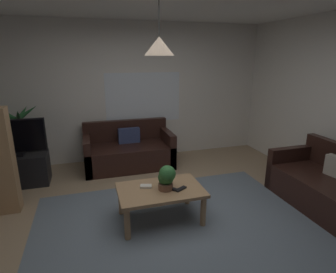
{
  "coord_description": "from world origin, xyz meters",
  "views": [
    {
      "loc": [
        -0.92,
        -2.78,
        1.99
      ],
      "look_at": [
        0.0,
        0.3,
        1.05
      ],
      "focal_mm": 29.3,
      "sensor_mm": 36.0,
      "label": 1
    }
  ],
  "objects_px": {
    "book_on_table_0": "(146,186)",
    "tv": "(13,137)",
    "couch_under_window": "(129,152)",
    "potted_plant_on_table": "(167,177)",
    "pendant_lamp": "(159,46)",
    "couch_right_side": "(327,187)",
    "remote_on_table_0": "(181,189)",
    "potted_palm_corner": "(21,145)",
    "tv_stand": "(19,170)",
    "remote_on_table_1": "(170,188)",
    "coffee_table": "(161,193)"
  },
  "relations": [
    {
      "from": "book_on_table_0",
      "to": "tv_stand",
      "type": "relative_size",
      "value": 0.16
    },
    {
      "from": "pendant_lamp",
      "to": "tv_stand",
      "type": "bearing_deg",
      "value": 140.17
    },
    {
      "from": "remote_on_table_0",
      "to": "potted_plant_on_table",
      "type": "xyz_separation_m",
      "value": [
        -0.16,
        0.06,
        0.15
      ]
    },
    {
      "from": "couch_right_side",
      "to": "tv_stand",
      "type": "xyz_separation_m",
      "value": [
        -4.18,
        1.92,
        -0.03
      ]
    },
    {
      "from": "pendant_lamp",
      "to": "book_on_table_0",
      "type": "bearing_deg",
      "value": 152.04
    },
    {
      "from": "potted_plant_on_table",
      "to": "tv_stand",
      "type": "height_order",
      "value": "potted_plant_on_table"
    },
    {
      "from": "couch_under_window",
      "to": "potted_plant_on_table",
      "type": "bearing_deg",
      "value": -84.77
    },
    {
      "from": "couch_right_side",
      "to": "coffee_table",
      "type": "height_order",
      "value": "couch_right_side"
    },
    {
      "from": "couch_under_window",
      "to": "potted_palm_corner",
      "type": "distance_m",
      "value": 1.85
    },
    {
      "from": "couch_under_window",
      "to": "book_on_table_0",
      "type": "height_order",
      "value": "couch_under_window"
    },
    {
      "from": "remote_on_table_0",
      "to": "potted_palm_corner",
      "type": "height_order",
      "value": "potted_palm_corner"
    },
    {
      "from": "tv",
      "to": "pendant_lamp",
      "type": "xyz_separation_m",
      "value": [
        1.91,
        -1.57,
        1.3
      ]
    },
    {
      "from": "potted_plant_on_table",
      "to": "potted_palm_corner",
      "type": "height_order",
      "value": "potted_palm_corner"
    },
    {
      "from": "couch_under_window",
      "to": "pendant_lamp",
      "type": "height_order",
      "value": "pendant_lamp"
    },
    {
      "from": "remote_on_table_1",
      "to": "potted_palm_corner",
      "type": "bearing_deg",
      "value": 95.12
    },
    {
      "from": "book_on_table_0",
      "to": "potted_plant_on_table",
      "type": "xyz_separation_m",
      "value": [
        0.23,
        -0.12,
        0.15
      ]
    },
    {
      "from": "couch_under_window",
      "to": "potted_plant_on_table",
      "type": "height_order",
      "value": "couch_under_window"
    },
    {
      "from": "book_on_table_0",
      "to": "pendant_lamp",
      "type": "distance_m",
      "value": 1.67
    },
    {
      "from": "potted_plant_on_table",
      "to": "pendant_lamp",
      "type": "distance_m",
      "value": 1.51
    },
    {
      "from": "coffee_table",
      "to": "tv_stand",
      "type": "relative_size",
      "value": 1.16
    },
    {
      "from": "couch_under_window",
      "to": "tv_stand",
      "type": "bearing_deg",
      "value": -171.21
    },
    {
      "from": "couch_right_side",
      "to": "remote_on_table_0",
      "type": "bearing_deg",
      "value": -96.28
    },
    {
      "from": "couch_under_window",
      "to": "couch_right_side",
      "type": "xyz_separation_m",
      "value": [
        2.37,
        -2.2,
        0.0
      ]
    },
    {
      "from": "book_on_table_0",
      "to": "tv",
      "type": "bearing_deg",
      "value": 139.63
    },
    {
      "from": "coffee_table",
      "to": "remote_on_table_0",
      "type": "bearing_deg",
      "value": -23.19
    },
    {
      "from": "potted_plant_on_table",
      "to": "coffee_table",
      "type": "bearing_deg",
      "value": 153.3
    },
    {
      "from": "couch_under_window",
      "to": "potted_plant_on_table",
      "type": "xyz_separation_m",
      "value": [
        0.17,
        -1.91,
        0.32
      ]
    },
    {
      "from": "book_on_table_0",
      "to": "coffee_table",
      "type": "bearing_deg",
      "value": -27.96
    },
    {
      "from": "coffee_table",
      "to": "remote_on_table_1",
      "type": "height_order",
      "value": "remote_on_table_1"
    },
    {
      "from": "tv",
      "to": "potted_palm_corner",
      "type": "distance_m",
      "value": 0.55
    },
    {
      "from": "couch_under_window",
      "to": "potted_palm_corner",
      "type": "height_order",
      "value": "potted_palm_corner"
    },
    {
      "from": "couch_under_window",
      "to": "tv_stand",
      "type": "distance_m",
      "value": 1.83
    },
    {
      "from": "couch_right_side",
      "to": "coffee_table",
      "type": "bearing_deg",
      "value": -98.11
    },
    {
      "from": "remote_on_table_0",
      "to": "tv",
      "type": "distance_m",
      "value": 2.74
    },
    {
      "from": "potted_plant_on_table",
      "to": "potted_palm_corner",
      "type": "distance_m",
      "value": 2.89
    },
    {
      "from": "couch_under_window",
      "to": "remote_on_table_1",
      "type": "distance_m",
      "value": 1.94
    },
    {
      "from": "book_on_table_0",
      "to": "tv_stand",
      "type": "xyz_separation_m",
      "value": [
        -1.75,
        1.51,
        -0.19
      ]
    },
    {
      "from": "couch_right_side",
      "to": "tv_stand",
      "type": "bearing_deg",
      "value": -114.67
    },
    {
      "from": "book_on_table_0",
      "to": "tv_stand",
      "type": "height_order",
      "value": "tv_stand"
    },
    {
      "from": "couch_under_window",
      "to": "potted_palm_corner",
      "type": "bearing_deg",
      "value": 174.39
    },
    {
      "from": "pendant_lamp",
      "to": "remote_on_table_0",
      "type": "bearing_deg",
      "value": -23.19
    },
    {
      "from": "book_on_table_0",
      "to": "potted_palm_corner",
      "type": "bearing_deg",
      "value": 131.92
    },
    {
      "from": "book_on_table_0",
      "to": "remote_on_table_0",
      "type": "relative_size",
      "value": 0.87
    },
    {
      "from": "coffee_table",
      "to": "potted_palm_corner",
      "type": "xyz_separation_m",
      "value": [
        -1.93,
        2.05,
        0.17
      ]
    },
    {
      "from": "tv_stand",
      "to": "tv",
      "type": "relative_size",
      "value": 0.95
    },
    {
      "from": "remote_on_table_1",
      "to": "tv_stand",
      "type": "bearing_deg",
      "value": 101.9
    },
    {
      "from": "couch_right_side",
      "to": "book_on_table_0",
      "type": "distance_m",
      "value": 2.47
    },
    {
      "from": "book_on_table_0",
      "to": "remote_on_table_0",
      "type": "bearing_deg",
      "value": -25.21
    },
    {
      "from": "couch_under_window",
      "to": "pendant_lamp",
      "type": "xyz_separation_m",
      "value": [
        0.11,
        -1.88,
        1.82
      ]
    },
    {
      "from": "couch_under_window",
      "to": "tv",
      "type": "distance_m",
      "value": 1.9
    }
  ]
}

